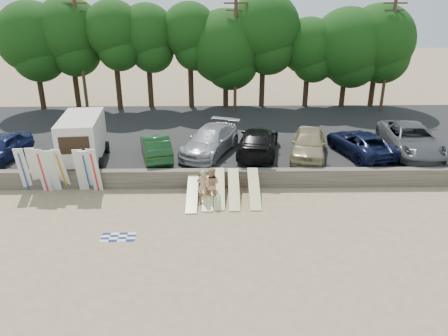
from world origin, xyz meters
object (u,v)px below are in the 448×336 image
(car_4, at_px, (309,144))
(beachgoer_b, at_px, (211,184))
(car_3, at_px, (258,141))
(beachgoer_a, at_px, (203,186))
(cooler, at_px, (193,193))
(car_2, at_px, (210,141))
(car_5, at_px, (360,143))
(car_0, at_px, (2,148))
(box_trailer, at_px, (82,137))
(car_1, at_px, (156,147))
(car_6, at_px, (411,139))

(car_4, relative_size, beachgoer_b, 2.64)
(car_3, height_order, car_4, car_4)
(beachgoer_a, relative_size, cooler, 4.55)
(car_2, height_order, beachgoer_b, car_2)
(car_4, xyz_separation_m, car_5, (3.19, 0.33, -0.11))
(car_3, distance_m, beachgoer_a, 6.01)
(car_0, bearing_deg, car_5, 11.59)
(box_trailer, xyz_separation_m, cooler, (6.45, -3.22, -2.04))
(car_4, bearing_deg, box_trailer, -164.04)
(box_trailer, xyz_separation_m, car_4, (13.22, 0.54, -0.68))
(box_trailer, distance_m, car_0, 4.91)
(car_4, height_order, beachgoer_a, car_4)
(car_1, height_order, car_4, car_4)
(car_0, xyz_separation_m, car_4, (18.06, 0.20, 0.08))
(car_4, bearing_deg, car_3, -177.84)
(car_2, height_order, car_5, car_2)
(car_4, relative_size, car_6, 0.78)
(car_0, xyz_separation_m, car_6, (24.45, 0.78, 0.12))
(car_1, height_order, cooler, car_1)
(car_5, xyz_separation_m, car_6, (3.20, 0.25, 0.14))
(car_1, distance_m, beachgoer_b, 5.44)
(car_2, xyz_separation_m, car_5, (9.08, -0.37, -0.08))
(car_2, bearing_deg, car_1, -143.18)
(car_4, xyz_separation_m, beachgoer_b, (-5.77, -4.37, -0.61))
(car_3, xyz_separation_m, cooler, (-3.80, -4.36, -1.34))
(car_2, xyz_separation_m, beachgoer_a, (-0.31, -5.12, -0.63))
(box_trailer, bearing_deg, car_6, -2.40)
(car_0, bearing_deg, car_6, 11.98)
(car_4, height_order, car_5, car_4)
(car_1, distance_m, car_4, 9.10)
(car_5, xyz_separation_m, beachgoer_a, (-9.38, -4.75, -0.55))
(box_trailer, height_order, car_1, box_trailer)
(car_1, relative_size, beachgoer_b, 2.40)
(car_1, distance_m, car_3, 6.17)
(box_trailer, bearing_deg, car_5, -2.64)
(box_trailer, relative_size, car_1, 1.00)
(car_0, height_order, car_6, car_6)
(car_5, height_order, beachgoer_b, car_5)
(car_2, distance_m, car_5, 9.09)
(car_2, bearing_deg, car_3, 20.87)
(car_2, relative_size, cooler, 14.44)
(car_0, bearing_deg, beachgoer_a, -9.43)
(car_1, height_order, beachgoer_b, car_1)
(cooler, bearing_deg, car_4, 27.73)
(car_1, xyz_separation_m, beachgoer_a, (2.90, -4.32, -0.56))
(car_3, relative_size, car_4, 1.14)
(car_4, height_order, beachgoer_b, car_4)
(car_0, relative_size, car_1, 0.99)
(cooler, bearing_deg, car_1, 121.22)
(beachgoer_b, relative_size, cooler, 4.83)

